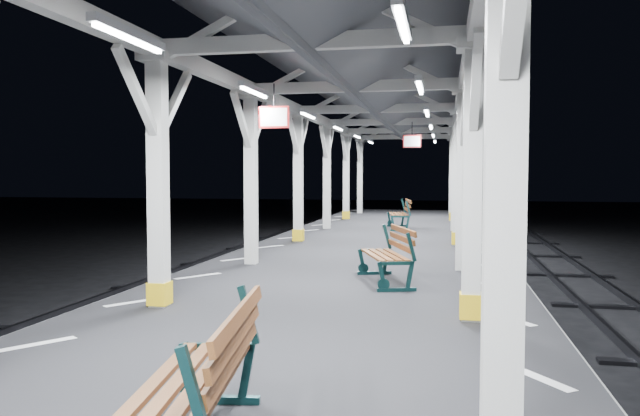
% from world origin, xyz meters
% --- Properties ---
extents(platform, '(6.00, 50.00, 1.00)m').
position_xyz_m(platform, '(0.00, 0.00, 0.50)').
color(platform, black).
rests_on(platform, ground).
extents(hazard_stripes_left, '(1.00, 48.00, 0.01)m').
position_xyz_m(hazard_stripes_left, '(-2.45, 0.00, 1.00)').
color(hazard_stripes_left, silver).
rests_on(hazard_stripes_left, platform).
extents(hazard_stripes_right, '(1.00, 48.00, 0.01)m').
position_xyz_m(hazard_stripes_right, '(2.45, 0.00, 1.00)').
color(hazard_stripes_right, silver).
rests_on(hazard_stripes_right, platform).
extents(bench_near, '(0.88, 1.78, 0.93)m').
position_xyz_m(bench_near, '(0.23, -1.96, 1.49)').
color(bench_near, '#0D2B2C').
rests_on(bench_near, platform).
extents(bench_mid, '(1.08, 1.76, 0.89)m').
position_xyz_m(bench_mid, '(0.84, 4.43, 1.48)').
color(bench_mid, '#0D2B2C').
rests_on(bench_mid, platform).
extents(bench_far, '(0.90, 1.82, 0.94)m').
position_xyz_m(bench_far, '(0.36, 14.38, 1.50)').
color(bench_far, '#0D2B2C').
rests_on(bench_far, platform).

